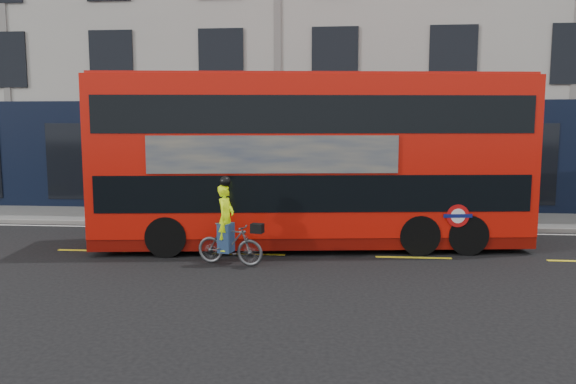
# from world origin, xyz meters

# --- Properties ---
(ground) EXTENTS (120.00, 120.00, 0.00)m
(ground) POSITION_xyz_m (0.00, 0.00, 0.00)
(ground) COLOR black
(ground) RESTS_ON ground
(pavement) EXTENTS (60.00, 3.00, 0.12)m
(pavement) POSITION_xyz_m (0.00, 6.50, 0.06)
(pavement) COLOR slate
(pavement) RESTS_ON ground
(kerb) EXTENTS (60.00, 0.12, 0.13)m
(kerb) POSITION_xyz_m (0.00, 5.00, 0.07)
(kerb) COLOR gray
(kerb) RESTS_ON ground
(building_terrace) EXTENTS (50.00, 10.07, 15.00)m
(building_terrace) POSITION_xyz_m (0.00, 12.94, 7.49)
(building_terrace) COLOR #AEADA4
(building_terrace) RESTS_ON ground
(road_edge_line) EXTENTS (58.00, 0.10, 0.01)m
(road_edge_line) POSITION_xyz_m (0.00, 4.70, 0.00)
(road_edge_line) COLOR silver
(road_edge_line) RESTS_ON ground
(lane_dashes) EXTENTS (58.00, 0.12, 0.01)m
(lane_dashes) POSITION_xyz_m (0.00, 1.50, 0.00)
(lane_dashes) COLOR yellow
(lane_dashes) RESTS_ON ground
(bus) EXTENTS (11.17, 3.79, 4.42)m
(bus) POSITION_xyz_m (1.51, 2.60, 2.27)
(bus) COLOR red
(bus) RESTS_ON ground
(cyclist) EXTENTS (1.66, 0.80, 2.03)m
(cyclist) POSITION_xyz_m (-0.28, 0.45, 0.68)
(cyclist) COLOR #4A4C4F
(cyclist) RESTS_ON ground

